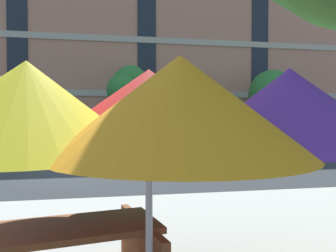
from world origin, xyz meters
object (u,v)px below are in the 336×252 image
(sedan_green, at_px, (160,136))
(street_tree_middle, at_px, (127,86))
(street_tree_right, at_px, (271,93))
(patio_umbrella, at_px, (149,110))
(sedan_gray_midblock, at_px, (292,134))
(sedan_gray, at_px, (10,137))

(sedan_green, relative_size, street_tree_middle, 0.97)
(street_tree_middle, xyz_separation_m, street_tree_right, (8.30, 0.43, -0.26))
(street_tree_middle, xyz_separation_m, patio_umbrella, (-1.03, -15.39, -1.56))
(street_tree_middle, bearing_deg, street_tree_right, 2.98)
(street_tree_middle, distance_m, patio_umbrella, 15.50)
(street_tree_middle, bearing_deg, patio_umbrella, -93.81)
(sedan_green, xyz_separation_m, sedan_gray_midblock, (6.54, 0.00, 0.00))
(sedan_green, relative_size, patio_umbrella, 1.20)
(sedan_green, relative_size, sedan_gray_midblock, 1.00)
(sedan_gray, bearing_deg, street_tree_right, 13.15)
(sedan_gray_midblock, distance_m, street_tree_middle, 8.62)
(sedan_green, bearing_deg, street_tree_right, 23.95)
(sedan_gray, relative_size, sedan_green, 1.00)
(sedan_gray_midblock, height_order, patio_umbrella, patio_umbrella)
(street_tree_right, xyz_separation_m, patio_umbrella, (-9.33, -15.82, -1.30))
(street_tree_middle, relative_size, patio_umbrella, 1.24)
(sedan_green, bearing_deg, sedan_gray, 180.00)
(patio_umbrella, bearing_deg, sedan_gray_midblock, 55.18)
(street_tree_right, bearing_deg, sedan_green, -156.05)
(sedan_gray_midblock, relative_size, patio_umbrella, 1.20)
(sedan_green, height_order, patio_umbrella, patio_umbrella)
(patio_umbrella, bearing_deg, street_tree_right, 59.49)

